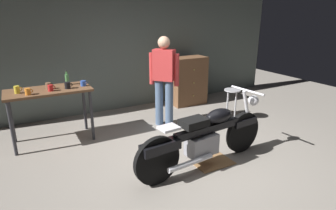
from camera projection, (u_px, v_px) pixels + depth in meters
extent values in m
plane|color=gray|center=(189.00, 160.00, 4.19)|extent=(12.00, 12.00, 0.00)
cube|color=#56605B|center=(119.00, 38.00, 6.03)|extent=(8.00, 0.12, 3.10)
cube|color=brown|center=(48.00, 91.00, 4.55)|extent=(1.30, 0.64, 0.04)
cylinder|color=#2D2D33|center=(12.00, 129.00, 4.20)|extent=(0.05, 0.05, 0.86)
cylinder|color=#2D2D33|center=(92.00, 116.00, 4.74)|extent=(0.05, 0.05, 0.86)
cylinder|color=#2D2D33|center=(11.00, 118.00, 4.64)|extent=(0.05, 0.05, 0.86)
cylinder|color=#2D2D33|center=(84.00, 107.00, 5.17)|extent=(0.05, 0.05, 0.86)
cylinder|color=black|center=(243.00, 132.00, 4.37)|extent=(0.64, 0.13, 0.64)
cylinder|color=black|center=(157.00, 161.00, 3.54)|extent=(0.64, 0.13, 0.64)
cube|color=black|center=(244.00, 122.00, 4.31)|extent=(0.45, 0.18, 0.10)
cube|color=black|center=(160.00, 147.00, 3.51)|extent=(0.54, 0.23, 0.12)
cube|color=gray|center=(202.00, 145.00, 3.92)|extent=(0.46, 0.28, 0.28)
cube|color=black|center=(208.00, 129.00, 3.91)|extent=(1.10, 0.21, 0.10)
ellipsoid|color=black|center=(219.00, 116.00, 3.97)|extent=(0.46, 0.26, 0.20)
cube|color=black|center=(194.00, 123.00, 3.73)|extent=(0.38, 0.27, 0.10)
cube|color=silver|center=(169.00, 128.00, 3.51)|extent=(0.26, 0.22, 0.03)
cylinder|color=silver|center=(247.00, 111.00, 4.30)|extent=(0.27, 0.08, 0.68)
cylinder|color=silver|center=(247.00, 91.00, 4.17)|extent=(0.09, 0.60, 0.03)
sphere|color=silver|center=(253.00, 100.00, 4.31)|extent=(0.16, 0.16, 0.16)
cylinder|color=silver|center=(191.00, 163.00, 3.69)|extent=(0.70, 0.14, 0.07)
cylinder|color=#4A5F7C|center=(169.00, 103.00, 5.34)|extent=(0.15, 0.15, 0.88)
cylinder|color=#4A5F7C|center=(159.00, 102.00, 5.40)|extent=(0.15, 0.15, 0.88)
cube|color=#BF3333|center=(164.00, 65.00, 5.14)|extent=(0.42, 0.43, 0.56)
cylinder|color=#BF3333|center=(177.00, 70.00, 5.10)|extent=(0.09, 0.09, 0.58)
cylinder|color=#BF3333|center=(152.00, 69.00, 5.24)|extent=(0.09, 0.09, 0.58)
sphere|color=tan|center=(164.00, 42.00, 5.02)|extent=(0.22, 0.22, 0.22)
cylinder|color=#B2B2B7|center=(232.00, 90.00, 5.52)|extent=(0.32, 0.32, 0.02)
cylinder|color=#B2B2B7|center=(236.00, 105.00, 5.67)|extent=(0.02, 0.02, 0.62)
cylinder|color=#B2B2B7|center=(228.00, 104.00, 5.71)|extent=(0.02, 0.02, 0.62)
cylinder|color=#B2B2B7|center=(227.00, 107.00, 5.57)|extent=(0.02, 0.02, 0.62)
cylinder|color=#B2B2B7|center=(235.00, 107.00, 5.53)|extent=(0.02, 0.02, 0.62)
cube|color=brown|center=(188.00, 81.00, 6.58)|extent=(0.80, 0.44, 1.10)
sphere|color=tan|center=(194.00, 70.00, 6.30)|extent=(0.04, 0.04, 0.04)
sphere|color=tan|center=(194.00, 83.00, 6.39)|extent=(0.04, 0.04, 0.04)
sphere|color=tan|center=(193.00, 96.00, 6.49)|extent=(0.04, 0.04, 0.04)
cube|color=olive|center=(213.00, 162.00, 4.13)|extent=(0.56, 0.40, 0.01)
cylinder|color=#2D51AD|center=(83.00, 83.00, 4.73)|extent=(0.09, 0.09, 0.09)
torus|color=#2D51AD|center=(86.00, 83.00, 4.75)|extent=(0.05, 0.01, 0.05)
cylinder|color=red|center=(50.00, 88.00, 4.43)|extent=(0.08, 0.08, 0.10)
torus|color=red|center=(54.00, 87.00, 4.45)|extent=(0.06, 0.01, 0.06)
cylinder|color=black|center=(67.00, 85.00, 4.57)|extent=(0.09, 0.09, 0.11)
torus|color=black|center=(71.00, 85.00, 4.59)|extent=(0.06, 0.01, 0.06)
cylinder|color=orange|center=(28.00, 92.00, 4.23)|extent=(0.08, 0.08, 0.10)
torus|color=orange|center=(31.00, 91.00, 4.25)|extent=(0.06, 0.01, 0.06)
cylinder|color=yellow|center=(17.00, 90.00, 4.30)|extent=(0.08, 0.08, 0.11)
torus|color=yellow|center=(20.00, 89.00, 4.32)|extent=(0.06, 0.01, 0.06)
cylinder|color=brown|center=(48.00, 86.00, 4.54)|extent=(0.09, 0.09, 0.10)
torus|color=brown|center=(52.00, 85.00, 4.56)|extent=(0.06, 0.01, 0.06)
cylinder|color=#4C8C4C|center=(67.00, 79.00, 4.80)|extent=(0.06, 0.06, 0.18)
cylinder|color=#4C8C4C|center=(66.00, 73.00, 4.76)|extent=(0.03, 0.03, 0.05)
cylinder|color=black|center=(66.00, 71.00, 4.75)|extent=(0.03, 0.03, 0.01)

